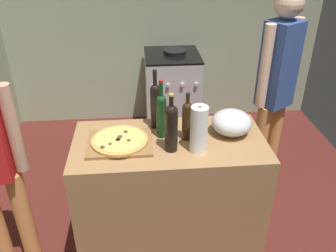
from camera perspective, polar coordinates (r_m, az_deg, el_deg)
ground_plane at (r=3.30m, az=-0.98°, el=-10.13°), size 3.83×3.42×0.02m
kitchen_wall_rear at (r=4.07m, az=-2.74°, el=18.31°), size 3.83×0.10×2.60m
counter at (r=2.52m, az=0.21°, el=-11.21°), size 1.23×0.61×0.91m
cutting_board at (r=2.22m, az=-7.75°, el=-2.73°), size 0.40×0.32×0.02m
pizza at (r=2.21m, az=-7.79°, el=-2.28°), size 0.35×0.35×0.03m
mixing_bowl at (r=2.32m, az=10.22°, el=0.57°), size 0.26×0.26×0.16m
paper_towel_roll at (r=2.08m, az=5.00°, el=-0.56°), size 0.10×0.10×0.30m
wine_bottle_dark at (r=2.21m, az=-1.08°, el=1.99°), size 0.06×0.06×0.39m
wine_bottle_clear at (r=2.07m, az=0.52°, el=0.00°), size 0.08×0.08×0.37m
wine_bottle_amber at (r=2.32m, az=-2.05°, el=3.62°), size 0.07×0.07×0.41m
wine_bottle_green at (r=2.20m, az=3.12°, el=1.15°), size 0.07×0.07×0.32m
stove at (r=3.96m, az=0.66°, el=5.24°), size 0.58×0.63×0.96m
person_in_red at (r=2.87m, az=16.93°, el=6.17°), size 0.35×0.29×1.75m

